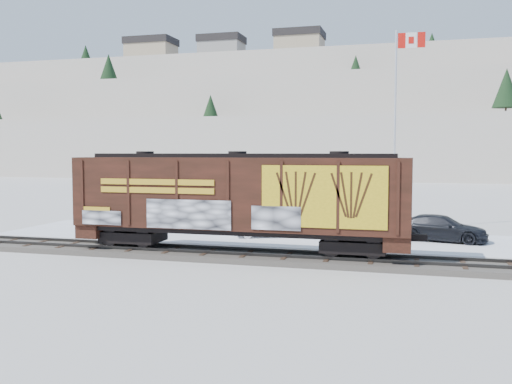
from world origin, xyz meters
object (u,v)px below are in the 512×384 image
(flagpole, at_px, (396,155))
(car_dark, at_px, (441,228))
(hopper_railcar, at_px, (238,197))
(car_white, at_px, (267,226))
(car_silver, at_px, (187,218))

(flagpole, distance_m, car_dark, 6.76)
(hopper_railcar, relative_size, car_white, 3.92)
(hopper_railcar, relative_size, car_silver, 3.29)
(car_silver, xyz_separation_m, car_dark, (16.08, -0.05, -0.10))
(flagpole, bearing_deg, hopper_railcar, -119.32)
(car_white, bearing_deg, flagpole, -75.46)
(car_dark, bearing_deg, flagpole, 43.31)
(car_silver, distance_m, car_dark, 16.08)
(hopper_railcar, bearing_deg, car_white, 92.69)
(hopper_railcar, height_order, car_silver, hopper_railcar)
(car_white, bearing_deg, car_silver, 55.87)
(car_silver, relative_size, car_white, 1.19)
(flagpole, xyz_separation_m, car_dark, (2.80, -4.45, -4.25))
(hopper_railcar, distance_m, car_silver, 10.56)
(car_dark, bearing_deg, car_silver, 100.98)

